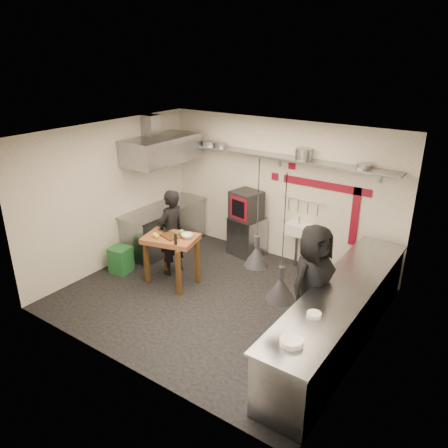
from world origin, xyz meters
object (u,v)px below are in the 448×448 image
Objects in this scene: combi_oven at (246,205)px; chef_left at (171,233)px; oven_stand at (247,236)px; chef_right at (313,282)px; green_bin at (121,260)px; prep_table at (172,260)px.

chef_left is at bearing -105.26° from combi_oven.
chef_left is at bearing -104.38° from oven_stand.
green_bin is at bearing 109.09° from chef_right.
combi_oven is 2.67m from green_bin.
green_bin is 0.54× the size of prep_table.
green_bin is 3.86m from chef_right.
green_bin is (-1.56, -2.06, -0.15)m from oven_stand.
prep_table is 0.52× the size of chef_right.
prep_table is (-0.47, -1.75, -0.63)m from combi_oven.
oven_stand is 0.48× the size of chef_left.
oven_stand is at bearing 102.04° from combi_oven.
chef_left is (-0.73, -1.45, -0.26)m from combi_oven.
combi_oven is 1.65m from chef_left.
green_bin is 1.14m from prep_table.
prep_table is 2.74m from chef_right.
combi_oven is at bearing -77.96° from oven_stand.
combi_oven is 0.63× the size of prep_table.
chef_left reaches higher than oven_stand.
green_bin is at bearing -115.79° from oven_stand.
chef_left is (0.83, 0.55, 0.58)m from green_bin.
chef_left is at bearing 33.39° from green_bin.
combi_oven is 1.16× the size of green_bin.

